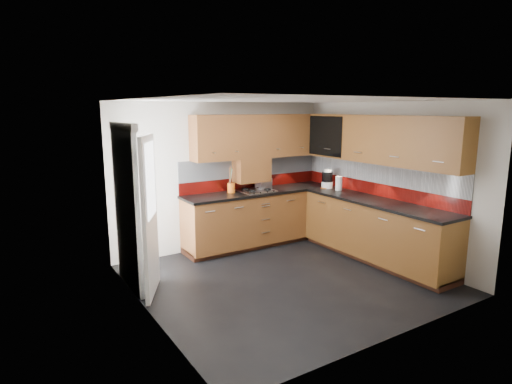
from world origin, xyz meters
TOP-DOWN VIEW (x-y plane):
  - room at (0.00, 0.00)m, footprint 4.00×3.80m
  - base_cabinets at (1.07, 0.72)m, footprint 2.70×3.20m
  - countertop at (1.05, 0.70)m, footprint 2.72×3.22m
  - backsplash at (1.28, 0.93)m, footprint 2.70×3.20m
  - upper_cabinets at (1.23, 0.78)m, footprint 2.50×3.20m
  - extractor_hood at (0.45, 1.64)m, footprint 0.60×0.33m
  - glass_cabinet at (1.71, 1.07)m, footprint 0.32×0.80m
  - back_door at (-1.78, 0.75)m, footprint 0.42×1.19m
  - gas_hob at (0.45, 1.47)m, footprint 0.56×0.49m
  - utensil_pot at (0.04, 1.60)m, footprint 0.12×0.12m
  - toaster at (0.67, 1.60)m, footprint 0.29×0.21m
  - food_processor at (1.65, 1.08)m, footprint 0.19×0.19m
  - paper_towel at (1.67, 0.81)m, footprint 0.14×0.14m
  - orange_cloth at (1.61, 1.08)m, footprint 0.16×0.14m

SIDE VIEW (x-z plane):
  - base_cabinets at x=1.07m, z-range -0.04..0.91m
  - countertop at x=1.05m, z-range 0.90..0.94m
  - orange_cloth at x=1.61m, z-range 0.94..0.95m
  - gas_hob at x=0.45m, z-range 0.93..0.98m
  - toaster at x=0.67m, z-range 0.94..1.13m
  - back_door at x=-1.78m, z-range 0.01..2.05m
  - utensil_pot at x=0.04m, z-range 0.82..1.26m
  - paper_towel at x=1.67m, z-range 0.94..1.17m
  - food_processor at x=1.65m, z-range 0.93..1.25m
  - backsplash at x=1.28m, z-range 0.94..1.48m
  - extractor_hood at x=0.45m, z-range 1.08..1.48m
  - room at x=0.00m, z-range 0.18..2.82m
  - upper_cabinets at x=1.23m, z-range 1.48..2.20m
  - glass_cabinet at x=1.71m, z-range 1.54..2.20m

